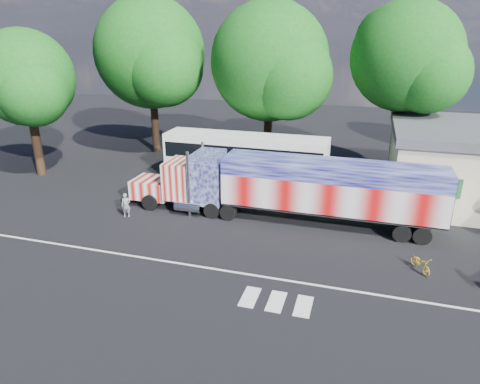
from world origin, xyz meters
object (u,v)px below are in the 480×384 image
(bicycle, at_px, (421,263))
(tree_nw_a, at_px, (152,54))
(woman, at_px, (126,205))
(coach_bus, at_px, (245,158))
(tree_n_mid, at_px, (271,62))
(tree_ne_a, at_px, (408,57))
(tree_w_a, at_px, (26,78))
(semi_truck, at_px, (290,187))

(bicycle, relative_size, tree_nw_a, 0.11)
(woman, bearing_deg, bicycle, -28.49)
(coach_bus, distance_m, tree_n_mid, 8.61)
(tree_ne_a, distance_m, tree_w_a, 28.92)
(coach_bus, distance_m, tree_nw_a, 14.26)
(coach_bus, distance_m, tree_w_a, 17.81)
(semi_truck, bearing_deg, tree_ne_a, 59.39)
(woman, bearing_deg, tree_n_mid, 43.76)
(woman, relative_size, tree_ne_a, 0.12)
(tree_n_mid, bearing_deg, woman, -113.34)
(semi_truck, distance_m, tree_nw_a, 20.90)
(tree_n_mid, bearing_deg, coach_bus, -97.64)
(woman, distance_m, tree_w_a, 14.25)
(tree_ne_a, height_order, tree_nw_a, tree_nw_a)
(semi_truck, xyz_separation_m, tree_w_a, (-21.15, 3.06, 5.55))
(tree_nw_a, relative_size, tree_n_mid, 1.04)
(semi_truck, height_order, tree_n_mid, tree_n_mid)
(coach_bus, bearing_deg, tree_w_a, -168.73)
(semi_truck, relative_size, tree_n_mid, 1.46)
(semi_truck, height_order, tree_w_a, tree_w_a)
(bicycle, bearing_deg, tree_n_mid, 96.58)
(tree_w_a, bearing_deg, tree_nw_a, 57.92)
(tree_w_a, xyz_separation_m, tree_nw_a, (5.84, 9.32, 1.47))
(tree_nw_a, bearing_deg, bicycle, -36.12)
(bicycle, distance_m, tree_n_mid, 21.11)
(semi_truck, xyz_separation_m, tree_n_mid, (-3.94, 11.58, 6.51))
(tree_ne_a, bearing_deg, tree_nw_a, 176.73)
(tree_nw_a, bearing_deg, tree_w_a, -122.08)
(coach_bus, xyz_separation_m, bicycle, (12.03, -10.53, -1.51))
(woman, height_order, bicycle, woman)
(bicycle, bearing_deg, tree_nw_a, 114.76)
(woman, distance_m, tree_n_mid, 17.24)
(coach_bus, relative_size, bicycle, 8.22)
(tree_n_mid, bearing_deg, bicycle, -54.30)
(bicycle, height_order, tree_ne_a, tree_ne_a)
(tree_nw_a, xyz_separation_m, tree_n_mid, (11.36, -0.80, -0.51))
(tree_w_a, bearing_deg, semi_truck, -8.24)
(coach_bus, bearing_deg, woman, -121.29)
(bicycle, xyz_separation_m, tree_w_a, (-28.53, 7.24, 7.34))
(coach_bus, height_order, woman, coach_bus)
(woman, xyz_separation_m, tree_ne_a, (16.59, 13.60, 8.51))
(tree_ne_a, bearing_deg, woman, -140.66)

